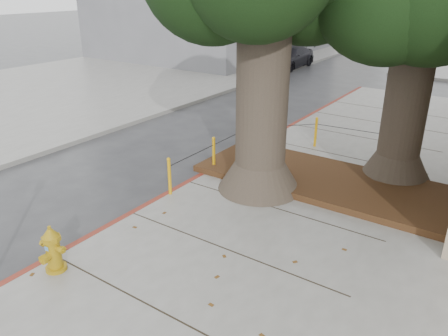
# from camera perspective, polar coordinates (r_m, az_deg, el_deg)

# --- Properties ---
(ground) EXTENTS (140.00, 140.00, 0.00)m
(ground) POSITION_cam_1_polar(r_m,az_deg,el_deg) (8.85, -2.71, -10.21)
(ground) COLOR #28282B
(ground) RESTS_ON ground
(sidewalk_opposite) EXTENTS (14.00, 60.00, 0.15)m
(sidewalk_opposite) POSITION_cam_1_polar(r_m,az_deg,el_deg) (24.85, -14.91, 11.17)
(sidewalk_opposite) COLOR slate
(sidewalk_opposite) RESTS_ON ground
(curb_red) EXTENTS (0.14, 26.00, 0.16)m
(curb_red) POSITION_cam_1_polar(r_m,az_deg,el_deg) (11.63, -3.16, -1.25)
(curb_red) COLOR maroon
(curb_red) RESTS_ON ground
(planter_bed) EXTENTS (6.40, 2.60, 0.16)m
(planter_bed) POSITION_cam_1_polar(r_m,az_deg,el_deg) (11.39, 12.90, -1.52)
(planter_bed) COLOR black
(planter_bed) RESTS_ON sidewalk_main
(bollard_ring) EXTENTS (3.79, 5.39, 0.95)m
(bollard_ring) POSITION_cam_1_polar(r_m,az_deg,el_deg) (12.30, 6.34, 2.99)
(bollard_ring) COLOR #D7980B
(bollard_ring) RESTS_ON sidewalk_main
(fire_hydrant) EXTENTS (0.47, 0.43, 0.88)m
(fire_hydrant) POSITION_cam_1_polar(r_m,az_deg,el_deg) (8.27, -21.46, -9.83)
(fire_hydrant) COLOR #AF8812
(fire_hydrant) RESTS_ON sidewalk_main
(car_dark) EXTENTS (1.77, 4.31, 1.25)m
(car_dark) POSITION_cam_1_polar(r_m,az_deg,el_deg) (28.08, 8.63, 14.10)
(car_dark) COLOR black
(car_dark) RESTS_ON ground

